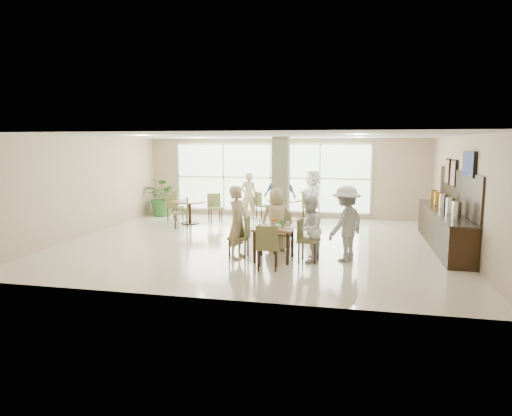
% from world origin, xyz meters
% --- Properties ---
extents(ground, '(10.00, 10.00, 0.00)m').
position_xyz_m(ground, '(0.00, 0.00, 0.00)').
color(ground, beige).
rests_on(ground, ground).
extents(room_shell, '(10.00, 10.00, 10.00)m').
position_xyz_m(room_shell, '(0.00, 0.00, 1.70)').
color(room_shell, white).
rests_on(room_shell, ground).
extents(window_bank, '(7.00, 0.04, 7.00)m').
position_xyz_m(window_bank, '(-0.50, 4.46, 1.40)').
color(window_bank, silver).
rests_on(window_bank, ground).
extents(column, '(0.45, 0.45, 2.80)m').
position_xyz_m(column, '(0.40, 1.20, 1.40)').
color(column, '#65704E').
rests_on(column, ground).
extents(main_table, '(0.87, 0.87, 0.75)m').
position_xyz_m(main_table, '(0.72, -1.69, 0.65)').
color(main_table, brown).
rests_on(main_table, ground).
extents(round_table_left, '(1.11, 1.11, 0.75)m').
position_xyz_m(round_table_left, '(-2.82, 2.42, 0.58)').
color(round_table_left, brown).
rests_on(round_table_left, ground).
extents(round_table_right, '(1.20, 1.20, 0.75)m').
position_xyz_m(round_table_right, '(0.16, 3.47, 0.59)').
color(round_table_right, brown).
rests_on(round_table_right, ground).
extents(chairs_main_table, '(2.09, 2.02, 0.95)m').
position_xyz_m(chairs_main_table, '(0.73, -1.70, 0.47)').
color(chairs_main_table, olive).
rests_on(chairs_main_table, ground).
extents(chairs_table_left, '(2.01, 1.83, 0.95)m').
position_xyz_m(chairs_table_left, '(-2.80, 2.46, 0.47)').
color(chairs_table_left, olive).
rests_on(chairs_table_left, ground).
extents(chairs_table_right, '(2.14, 1.88, 0.95)m').
position_xyz_m(chairs_table_right, '(0.16, 3.49, 0.47)').
color(chairs_table_right, olive).
rests_on(chairs_table_right, ground).
extents(tabletop_clutter, '(0.74, 0.80, 0.21)m').
position_xyz_m(tabletop_clutter, '(0.78, -1.73, 0.81)').
color(tabletop_clutter, white).
rests_on(tabletop_clutter, main_table).
extents(buffet_counter, '(0.64, 4.70, 1.95)m').
position_xyz_m(buffet_counter, '(4.70, 0.51, 0.55)').
color(buffet_counter, black).
rests_on(buffet_counter, ground).
extents(wall_tv, '(0.06, 1.00, 0.58)m').
position_xyz_m(wall_tv, '(4.94, -0.60, 2.15)').
color(wall_tv, black).
rests_on(wall_tv, ground).
extents(framed_art_a, '(0.05, 0.55, 0.70)m').
position_xyz_m(framed_art_a, '(4.95, 1.00, 1.85)').
color(framed_art_a, black).
rests_on(framed_art_a, ground).
extents(framed_art_b, '(0.05, 0.55, 0.70)m').
position_xyz_m(framed_art_b, '(4.95, 1.80, 1.85)').
color(framed_art_b, black).
rests_on(framed_art_b, ground).
extents(potted_plant, '(1.60, 1.60, 1.37)m').
position_xyz_m(potted_plant, '(-4.33, 3.76, 0.69)').
color(potted_plant, '#2C6227').
rests_on(potted_plant, ground).
extents(teen_left, '(0.53, 0.68, 1.66)m').
position_xyz_m(teen_left, '(-0.12, -1.70, 0.83)').
color(teen_left, tan).
rests_on(teen_left, ground).
extents(teen_far, '(0.84, 0.59, 1.56)m').
position_xyz_m(teen_far, '(0.63, -0.80, 0.78)').
color(teen_far, tan).
rests_on(teen_far, ground).
extents(teen_right, '(0.62, 0.77, 1.48)m').
position_xyz_m(teen_right, '(1.51, -1.68, 0.74)').
color(teen_right, white).
rests_on(teen_right, ground).
extents(teen_standing, '(1.12, 1.25, 1.69)m').
position_xyz_m(teen_standing, '(2.30, -1.41, 0.84)').
color(teen_standing, '#A4A4A6').
rests_on(teen_standing, ground).
extents(adult_a, '(1.23, 0.91, 1.88)m').
position_xyz_m(adult_a, '(0.13, 2.70, 0.94)').
color(adult_a, '#3A68AE').
rests_on(adult_a, ground).
extents(adult_b, '(1.24, 1.77, 1.76)m').
position_xyz_m(adult_b, '(1.10, 3.47, 0.88)').
color(adult_b, white).
rests_on(adult_b, ground).
extents(adult_standing, '(0.70, 0.59, 1.63)m').
position_xyz_m(adult_standing, '(-1.14, 3.73, 0.82)').
color(adult_standing, tan).
rests_on(adult_standing, ground).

